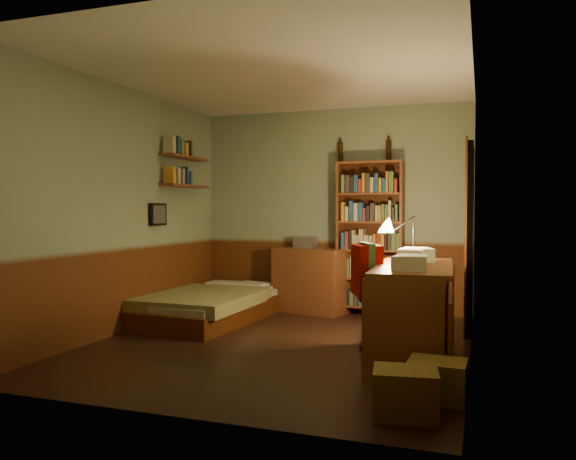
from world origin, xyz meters
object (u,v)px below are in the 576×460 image
(cardboard_box_a, at_px, (405,393))
(desk, at_px, (414,312))
(bed, at_px, (210,295))
(dresser, at_px, (311,280))
(desk_lamp, at_px, (414,228))
(mini_stereo, at_px, (306,242))
(office_chair, at_px, (388,295))
(bookshelf, at_px, (370,238))
(cardboard_box_b, at_px, (437,380))

(cardboard_box_a, bearing_deg, desk, 94.36)
(bed, distance_m, dresser, 1.32)
(desk_lamp, xyz_separation_m, cardboard_box_a, (0.17, -1.92, -0.98))
(bed, bearing_deg, desk_lamp, -6.90)
(bed, distance_m, mini_stereo, 1.46)
(desk, relative_size, cardboard_box_a, 3.85)
(desk_lamp, xyz_separation_m, office_chair, (-0.20, -0.30, -0.61))
(dresser, xyz_separation_m, office_chair, (1.24, -1.67, 0.11))
(bed, xyz_separation_m, dresser, (0.97, 0.89, 0.11))
(mini_stereo, xyz_separation_m, bookshelf, (0.85, -0.04, 0.07))
(bookshelf, distance_m, desk_lamp, 1.62)
(office_chair, bearing_deg, bookshelf, 81.38)
(mini_stereo, relative_size, cardboard_box_a, 0.68)
(desk_lamp, distance_m, cardboard_box_a, 2.16)
(dresser, height_order, desk, desk)
(bookshelf, distance_m, office_chair, 1.87)
(dresser, xyz_separation_m, mini_stereo, (-0.11, 0.12, 0.48))
(dresser, distance_m, bookshelf, 0.92)
(bookshelf, xyz_separation_m, desk_lamp, (0.70, -1.45, 0.17))
(dresser, bearing_deg, cardboard_box_b, -43.70)
(desk, distance_m, desk_lamp, 0.88)
(office_chair, bearing_deg, cardboard_box_a, -101.80)
(bed, bearing_deg, cardboard_box_a, -38.56)
(bookshelf, height_order, desk_lamp, bookshelf)
(desk, bearing_deg, dresser, 125.70)
(dresser, relative_size, office_chair, 0.89)
(mini_stereo, relative_size, cardboard_box_b, 0.70)
(bed, height_order, dresser, dresser)
(mini_stereo, distance_m, office_chair, 2.27)
(bookshelf, bearing_deg, mini_stereo, 177.88)
(dresser, relative_size, bookshelf, 0.48)
(bed, height_order, mini_stereo, mini_stereo)
(office_chair, height_order, cardboard_box_b, office_chair)
(office_chair, bearing_deg, desk, -64.34)
(desk, xyz_separation_m, desk_lamp, (-0.07, 0.52, 0.71))
(desk, height_order, cardboard_box_b, desk)
(bed, xyz_separation_m, desk, (2.48, -1.00, 0.12))
(dresser, distance_m, mini_stereo, 0.51)
(bed, bearing_deg, bookshelf, 33.90)
(desk_lamp, bearing_deg, mini_stereo, 127.15)
(mini_stereo, height_order, bookshelf, bookshelf)
(bookshelf, distance_m, desk, 2.18)
(mini_stereo, bearing_deg, office_chair, -47.15)
(bed, bearing_deg, dresser, 46.70)
(office_chair, relative_size, cardboard_box_b, 2.68)
(dresser, distance_m, office_chair, 2.08)
(bed, distance_m, desk_lamp, 2.60)
(office_chair, xyz_separation_m, cardboard_box_b, (0.53, -1.24, -0.38))
(desk_lamp, distance_m, cardboard_box_b, 1.86)
(desk, bearing_deg, bed, 155.20)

